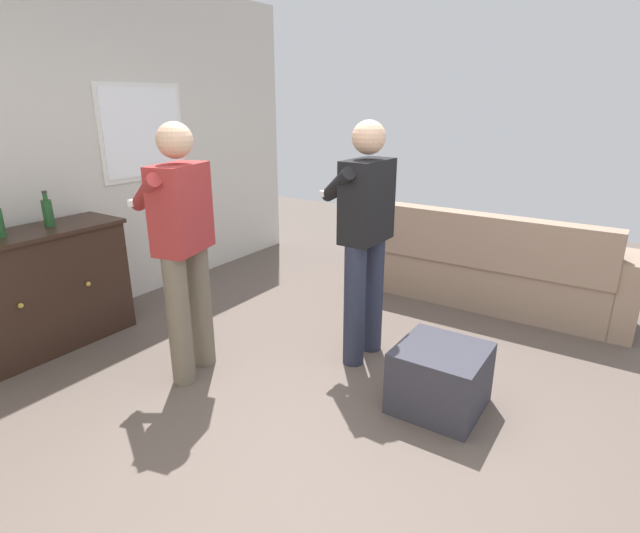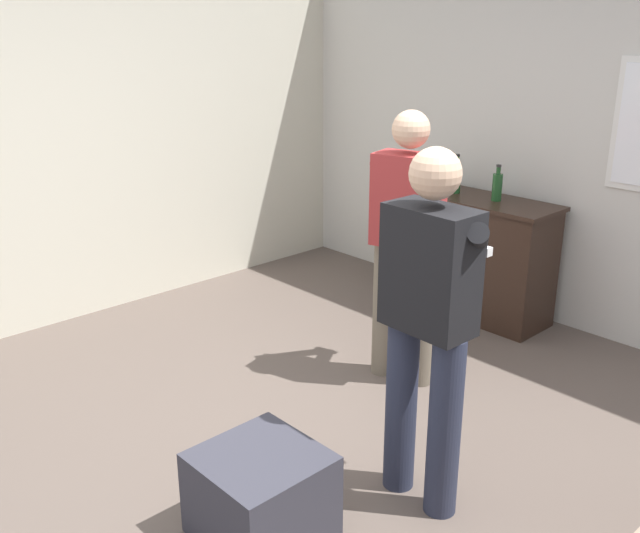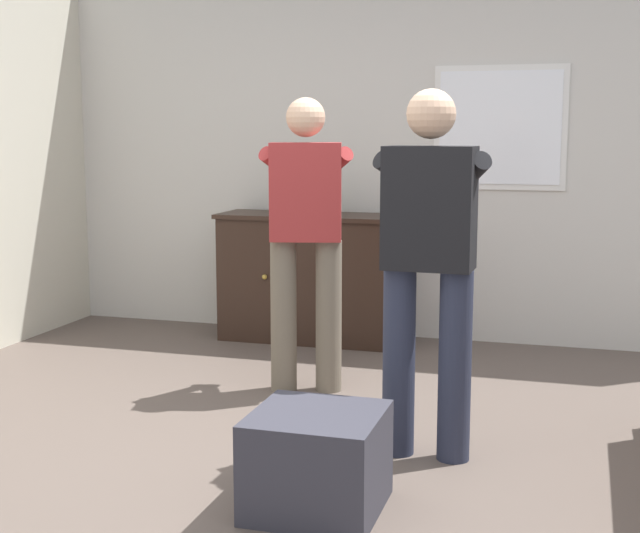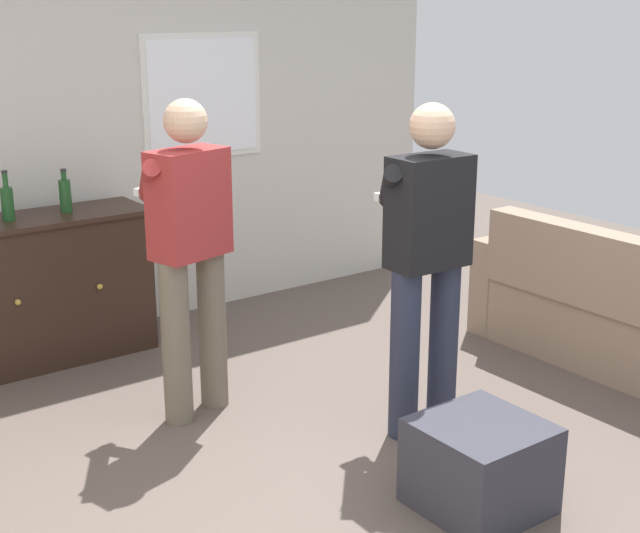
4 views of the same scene
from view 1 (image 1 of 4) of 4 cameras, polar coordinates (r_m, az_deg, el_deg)
ground at (r=3.25m, az=3.58°, el=-15.18°), size 10.40×10.40×0.00m
wall_back_with_window at (r=4.65m, az=-26.25°, el=11.83°), size 5.20×0.15×2.80m
couch at (r=4.76m, az=17.63°, el=-0.22°), size 0.57×2.54×0.88m
sideboard_cabinet at (r=4.23m, az=-29.42°, el=-2.46°), size 1.28×0.49×0.91m
bottle_liquor_amber at (r=4.17m, az=-28.67°, el=5.48°), size 0.07×0.07×0.26m
ottoman at (r=3.18m, az=13.55°, el=-12.27°), size 0.51×0.51×0.40m
person_standing_left at (r=3.31m, az=-15.47°, el=2.73°), size 0.54×0.51×1.68m
person_standing_right at (r=3.43m, az=5.10°, el=3.90°), size 0.56×0.48×1.68m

